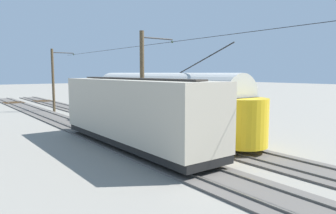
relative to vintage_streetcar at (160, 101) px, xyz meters
The scene contains 9 objects.
ground_plane 3.10m from the vintage_streetcar, 17.24° to the left, with size 220.00×220.00×0.00m, color gray.
track_streetcar_siding 2.23m from the vintage_streetcar, 90.00° to the left, with size 2.80×80.00×0.18m.
track_adjacent_siding 4.63m from the vintage_streetcar, ahead, with size 2.80×80.00×0.18m.
vintage_streetcar is the anchor object (origin of this frame).
boxcar_adjacent 5.09m from the vintage_streetcar, 37.20° to the left, with size 2.96×12.62×3.85m.
catenary_pole_foreground 17.14m from the vintage_streetcar, 82.13° to the right, with size 2.63×0.28×6.92m.
catenary_pole_mid_near 3.07m from the vintage_streetcar, 32.06° to the left, with size 2.63×0.28×6.92m.
overhead_wire_run 4.19m from the vintage_streetcar, 86.85° to the left, with size 2.42×40.78×0.18m.
switch_stand 10.98m from the vintage_streetcar, 96.49° to the right, with size 0.50×0.30×1.24m.
Camera 1 is at (11.00, 17.70, 4.31)m, focal length 33.42 mm.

